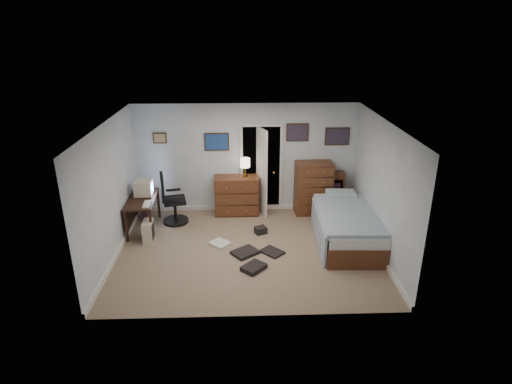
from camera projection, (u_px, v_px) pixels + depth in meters
floor at (248, 251)px, 8.31m from camera, size 5.00×4.00×0.02m
computer_desk at (138, 205)px, 8.98m from camera, size 0.62×1.24×0.70m
crt_monitor at (143, 188)px, 9.00m from camera, size 0.38×0.35×0.34m
keyboard at (147, 204)px, 8.61m from camera, size 0.16×0.38×0.02m
pc_tower at (148, 231)px, 8.61m from camera, size 0.21×0.40×0.42m
office_chair at (172, 204)px, 9.30m from camera, size 0.66×0.66×1.15m
media_stack at (143, 203)px, 9.56m from camera, size 0.15×0.15×0.72m
low_dresser at (237, 195)px, 9.78m from camera, size 1.01×0.53×0.89m
table_lamp at (245, 163)px, 9.51m from camera, size 0.23×0.23×0.43m
doorway at (261, 165)px, 10.06m from camera, size 0.96×1.12×2.05m
tall_dresser at (313, 188)px, 9.76m from camera, size 0.86×0.54×1.21m
headboard_bookcase at (321, 190)px, 9.91m from camera, size 1.07×0.33×0.95m
bed at (346, 225)px, 8.55m from camera, size 1.28×2.27×0.73m
wall_posters at (271, 137)px, 9.52m from camera, size 4.38×0.04×0.60m
floor_clutter at (250, 251)px, 8.21m from camera, size 1.51×1.80×0.15m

